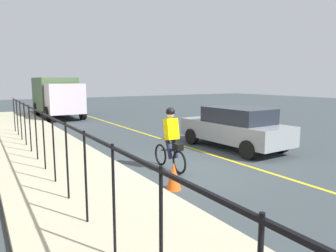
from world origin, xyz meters
The scene contains 8 objects.
ground_plane centered at (0.00, 0.00, 0.00)m, with size 80.00×80.00×0.00m, color #384145.
lane_line_centre centered at (0.00, -1.60, 0.00)m, with size 36.00×0.12×0.01m, color yellow.
sidewalk centered at (0.00, 3.40, 0.07)m, with size 40.00×3.20×0.15m, color #B6B394.
iron_fence centered at (1.00, 3.80, 1.27)m, with size 16.58×0.04×1.60m.
cyclist_lead centered at (0.18, 0.61, 0.91)m, with size 1.71×0.36×1.83m.
patrol_sedan centered at (1.37, -3.00, 0.82)m, with size 4.47×2.06×1.58m.
box_truck_background centered at (15.76, 0.43, 1.55)m, with size 6.74×2.62×2.78m.
traffic_cone_near centered at (-1.25, 1.43, 0.33)m, with size 0.36×0.36×0.66m, color #F15515.
Camera 1 is at (-7.28, 5.28, 2.58)m, focal length 33.38 mm.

